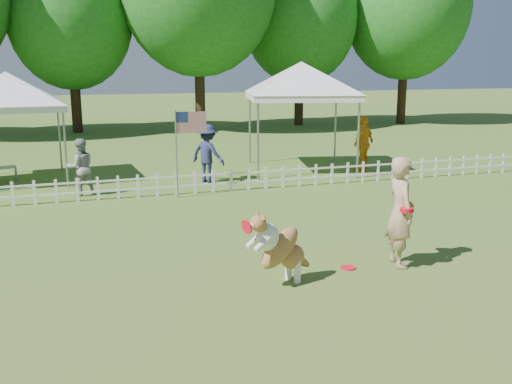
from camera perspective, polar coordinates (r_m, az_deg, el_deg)
ground at (r=8.95m, az=4.97°, el=-9.52°), size 120.00×120.00×0.00m
picket_fence at (r=15.29m, az=-5.20°, el=1.02°), size 22.00×0.08×0.60m
handler at (r=9.89m, az=14.24°, el=-1.95°), size 0.55×0.75×1.88m
dog at (r=8.85m, az=2.51°, el=-5.57°), size 1.24×0.78×1.21m
frisbee_on_turf at (r=9.83m, az=9.18°, el=-7.48°), size 0.33×0.33×0.02m
canopy_tent_left at (r=17.93m, az=-23.33°, el=5.81°), size 3.20×3.20×3.10m
canopy_tent_right at (r=18.43m, az=4.46°, el=7.39°), size 3.90×3.90×3.38m
flag_pole at (r=14.66m, az=-7.96°, el=3.73°), size 0.87×0.17×2.25m
spectator_a at (r=15.57m, az=-17.12°, el=2.39°), size 0.80×0.67×1.49m
spectator_b at (r=16.60m, az=-4.85°, el=3.86°), size 1.18×1.24×1.69m
spectator_c at (r=18.77m, az=10.71°, el=4.83°), size 1.11×0.90×1.77m
tree_center_left at (r=30.16m, az=-18.00°, el=14.97°), size 6.00×6.00×9.80m
tree_center_right at (r=29.45m, az=-5.81°, el=18.31°), size 7.60×7.60×12.60m
tree_right at (r=32.57m, az=4.42°, el=15.85°), size 6.20×6.20×10.40m
tree_far_right at (r=34.45m, az=14.76°, el=16.14°), size 7.00×7.00×11.40m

